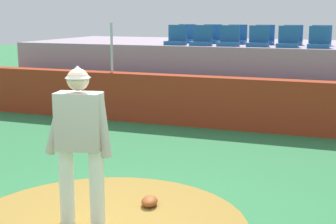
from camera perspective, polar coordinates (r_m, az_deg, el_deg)
name	(u,v)px	position (r m, az deg, el deg)	size (l,w,h in m)	color
pitcher	(80,134)	(5.46, -10.14, -2.57)	(0.77, 0.34, 1.79)	white
baseball	(64,193)	(6.65, -11.93, -9.15)	(0.07, 0.07, 0.07)	white
fielding_glove	(149,201)	(6.20, -2.15, -10.25)	(0.30, 0.20, 0.11)	#8F4118
brick_barrier	(229,103)	(11.13, 7.06, 1.03)	(13.65, 0.40, 1.15)	#9A3119
fence_post_left	(112,48)	(11.98, -6.52, 7.39)	(0.06, 0.06, 1.18)	silver
bleacher_platform	(254,75)	(13.93, 9.91, 4.26)	(12.41, 4.32, 1.77)	gray
stadium_chair_0	(176,39)	(12.72, 0.97, 8.48)	(0.48, 0.44, 0.50)	#1F5692
stadium_chair_1	(202,39)	(12.47, 3.92, 8.40)	(0.48, 0.44, 0.50)	#1F5692
stadium_chair_2	(229,40)	(12.31, 7.05, 8.31)	(0.48, 0.44, 0.50)	#1F5692
stadium_chair_3	(258,40)	(12.20, 10.38, 8.18)	(0.48, 0.44, 0.50)	#1F5692
stadium_chair_4	(288,41)	(12.07, 13.69, 8.02)	(0.48, 0.44, 0.50)	#1F5692
stadium_chair_5	(319,41)	(12.00, 17.04, 7.83)	(0.48, 0.44, 0.50)	#1F5692
stadium_chair_6	(186,37)	(13.56, 2.11, 8.64)	(0.48, 0.44, 0.50)	#1F5692
stadium_chair_7	(212,37)	(13.38, 5.09, 8.57)	(0.48, 0.44, 0.50)	#1F5692
stadium_chair_8	(237,38)	(13.18, 7.97, 8.47)	(0.48, 0.44, 0.50)	#1F5692
stadium_chair_9	(264,38)	(13.05, 11.06, 8.34)	(0.48, 0.44, 0.50)	#1F5692
stadium_chair_10	(292,39)	(12.99, 14.18, 8.20)	(0.48, 0.44, 0.50)	#1F5692
stadium_chair_11	(321,39)	(12.93, 17.27, 8.03)	(0.48, 0.44, 0.50)	#1F5692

